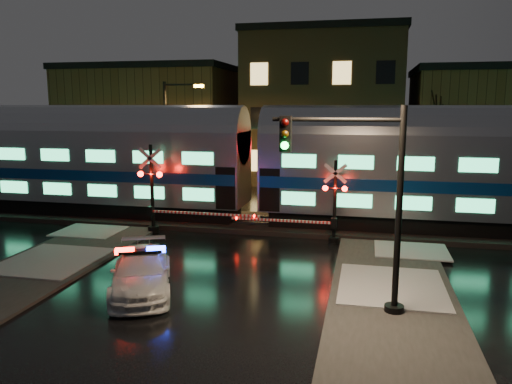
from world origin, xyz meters
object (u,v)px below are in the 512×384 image
Objects in this scene: crossing_signal_right at (326,210)px; streetlight at (170,135)px; police_car at (141,272)px; traffic_light at (365,206)px; crossing_signal_left at (158,197)px.

streetlight reaches higher than crossing_signal_right.
streetlight is (-4.55, 13.97, 3.67)m from police_car.
police_car is 9.18m from crossing_signal_right.
police_car is at bearing -127.34° from crossing_signal_right.
traffic_light is at bearing -77.38° from crossing_signal_right.
crossing_signal_right is 7.83m from traffic_light.
police_car is at bearing -71.96° from streetlight.
police_car is 0.83× the size of crossing_signal_left.
crossing_signal_right is 12.43m from streetlight.
traffic_light is 0.82× the size of streetlight.
streetlight is (-11.76, 14.15, 1.07)m from traffic_light.
police_car is at bearing -71.02° from crossing_signal_left.
crossing_signal_right is 8.05m from crossing_signal_left.
traffic_light reaches higher than crossing_signal_right.
traffic_light is 18.43m from streetlight.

